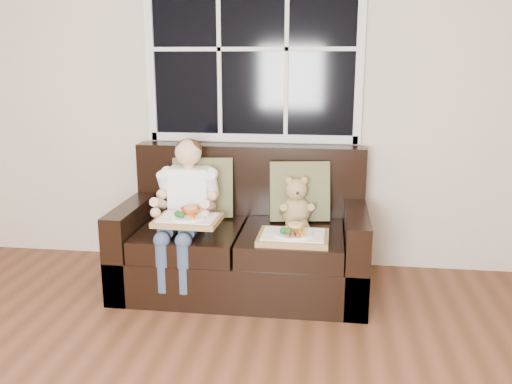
# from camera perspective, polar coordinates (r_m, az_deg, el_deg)

# --- Properties ---
(room_walls) EXTENTS (4.52, 5.02, 2.71)m
(room_walls) POSITION_cam_1_polar(r_m,az_deg,el_deg) (1.78, -19.56, 13.32)
(room_walls) COLOR beige
(room_walls) RESTS_ON ground
(window_back) EXTENTS (1.62, 0.04, 1.37)m
(window_back) POSITION_cam_1_polar(r_m,az_deg,el_deg) (4.11, -0.34, 14.82)
(window_back) COLOR black
(window_back) RESTS_ON room_walls
(loveseat) EXTENTS (1.70, 0.92, 0.96)m
(loveseat) POSITION_cam_1_polar(r_m,az_deg,el_deg) (3.87, -1.27, -5.36)
(loveseat) COLOR black
(loveseat) RESTS_ON ground
(pillow_left) EXTENTS (0.46, 0.26, 0.45)m
(pillow_left) POSITION_cam_1_polar(r_m,az_deg,el_deg) (3.97, -5.57, 0.47)
(pillow_left) COLOR brown
(pillow_left) RESTS_ON loveseat
(pillow_right) EXTENTS (0.45, 0.26, 0.44)m
(pillow_right) POSITION_cam_1_polar(r_m,az_deg,el_deg) (3.88, 4.59, 0.08)
(pillow_right) COLOR brown
(pillow_right) RESTS_ON loveseat
(child) EXTENTS (0.41, 0.60, 0.92)m
(child) POSITION_cam_1_polar(r_m,az_deg,el_deg) (3.73, -7.37, -0.63)
(child) COLOR white
(child) RESTS_ON loveseat
(teddy_bear) EXTENTS (0.23, 0.28, 0.36)m
(teddy_bear) POSITION_cam_1_polar(r_m,az_deg,el_deg) (3.77, 4.22, -1.39)
(teddy_bear) COLOR #A18B55
(teddy_bear) RESTS_ON loveseat
(tray_left) EXTENTS (0.42, 0.33, 0.09)m
(tray_left) POSITION_cam_1_polar(r_m,az_deg,el_deg) (3.54, -7.16, -2.77)
(tray_left) COLOR #A3804A
(tray_left) RESTS_ON child
(tray_right) EXTENTS (0.45, 0.35, 0.10)m
(tray_right) POSITION_cam_1_polar(r_m,az_deg,el_deg) (3.48, 3.94, -4.62)
(tray_right) COLOR #A3804A
(tray_right) RESTS_ON loveseat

